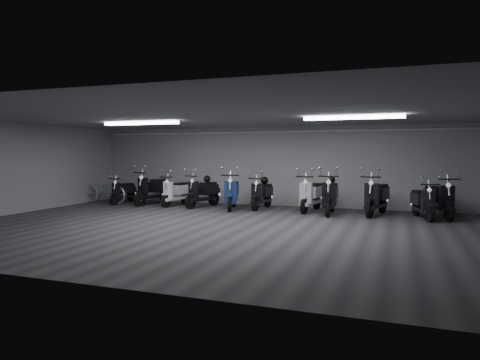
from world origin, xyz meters
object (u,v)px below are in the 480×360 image
(scooter_0, at_px, (123,188))
(helmet_0, at_px, (207,179))
(bicycle, at_px, (105,186))
(helmet_2, at_px, (264,181))
(scooter_7, at_px, (330,190))
(scooter_9, at_px, (423,197))
(scooter_10, at_px, (439,193))
(scooter_2, at_px, (176,188))
(scooter_1, at_px, (153,184))
(scooter_6, at_px, (311,189))
(scooter_3, at_px, (202,187))
(scooter_5, at_px, (262,190))
(helmet_1, at_px, (331,180))
(scooter_8, at_px, (377,191))
(scooter_4, at_px, (232,188))

(scooter_0, distance_m, helmet_0, 3.34)
(bicycle, xyz_separation_m, helmet_2, (6.04, 0.59, 0.31))
(scooter_7, relative_size, bicycle, 1.01)
(scooter_9, relative_size, scooter_10, 0.88)
(scooter_2, relative_size, helmet_2, 6.65)
(scooter_1, height_order, scooter_9, scooter_1)
(scooter_9, distance_m, bicycle, 10.96)
(scooter_6, bearing_deg, bicycle, -170.00)
(scooter_0, xyz_separation_m, scooter_2, (2.19, 0.03, 0.06))
(scooter_6, bearing_deg, helmet_2, 177.49)
(scooter_3, bearing_deg, helmet_2, 27.80)
(scooter_2, xyz_separation_m, scooter_3, (1.04, -0.03, 0.03))
(scooter_5, xyz_separation_m, scooter_10, (5.39, -0.16, 0.06))
(helmet_2, bearing_deg, scooter_5, -93.87)
(helmet_1, relative_size, helmet_2, 0.95)
(helmet_0, bearing_deg, scooter_6, -1.67)
(scooter_5, xyz_separation_m, bicycle, (-6.02, -0.35, -0.02))
(scooter_8, bearing_deg, scooter_5, -170.52)
(bicycle, height_order, helmet_2, bicycle)
(helmet_1, height_order, helmet_2, helmet_1)
(scooter_2, height_order, helmet_1, scooter_2)
(scooter_8, height_order, helmet_2, scooter_8)
(scooter_2, xyz_separation_m, scooter_7, (5.45, -0.25, 0.09))
(scooter_0, distance_m, scooter_2, 2.19)
(scooter_5, xyz_separation_m, scooter_6, (1.66, -0.06, 0.06))
(scooter_0, height_order, scooter_4, scooter_4)
(scooter_4, bearing_deg, scooter_7, -16.24)
(scooter_6, distance_m, scooter_10, 3.74)
(scooter_9, distance_m, scooter_10, 0.60)
(scooter_1, height_order, scooter_7, scooter_7)
(scooter_1, xyz_separation_m, scooter_10, (9.47, -0.03, -0.02))
(scooter_3, xyz_separation_m, scooter_6, (3.74, 0.14, 0.03))
(scooter_10, relative_size, helmet_1, 7.76)
(scooter_6, bearing_deg, scooter_1, -171.37)
(scooter_2, bearing_deg, helmet_1, 8.94)
(scooter_0, height_order, scooter_5, scooter_5)
(scooter_6, bearing_deg, scooter_0, -170.99)
(scooter_7, bearing_deg, scooter_2, 174.28)
(scooter_1, distance_m, scooter_9, 9.03)
(scooter_0, relative_size, bicycle, 0.81)
(scooter_7, height_order, helmet_0, scooter_7)
(scooter_4, distance_m, scooter_7, 3.25)
(scooter_1, relative_size, scooter_6, 1.04)
(helmet_1, bearing_deg, scooter_5, 176.41)
(scooter_7, relative_size, helmet_0, 8.16)
(scooter_7, xyz_separation_m, helmet_1, (-0.01, 0.28, 0.30))
(scooter_5, relative_size, scooter_9, 1.03)
(scooter_4, xyz_separation_m, scooter_6, (2.59, 0.31, -0.01))
(bicycle, bearing_deg, helmet_2, -77.91)
(scooter_3, bearing_deg, scooter_1, -165.68)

